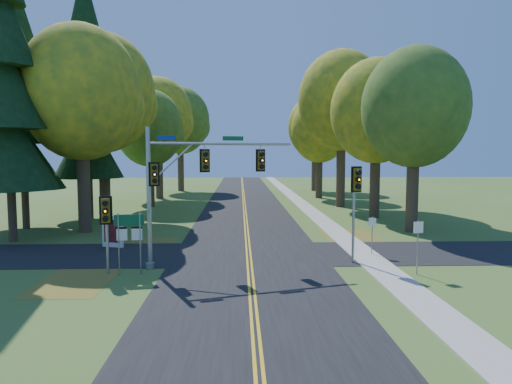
{
  "coord_description": "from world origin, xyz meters",
  "views": [
    {
      "loc": [
        -0.47,
        -22.38,
        5.46
      ],
      "look_at": [
        0.48,
        4.06,
        3.2
      ],
      "focal_mm": 32.0,
      "sensor_mm": 36.0,
      "label": 1
    }
  ],
  "objects_px": {
    "east_signal_pole": "(356,190)",
    "route_sign_cluster": "(129,231)",
    "traffic_mast": "(187,178)",
    "info_kiosk": "(113,232)"
  },
  "relations": [
    {
      "from": "traffic_mast",
      "to": "east_signal_pole",
      "type": "relative_size",
      "value": 1.47
    },
    {
      "from": "east_signal_pole",
      "to": "info_kiosk",
      "type": "height_order",
      "value": "east_signal_pole"
    },
    {
      "from": "east_signal_pole",
      "to": "info_kiosk",
      "type": "bearing_deg",
      "value": 150.26
    },
    {
      "from": "traffic_mast",
      "to": "route_sign_cluster",
      "type": "bearing_deg",
      "value": -164.61
    },
    {
      "from": "info_kiosk",
      "to": "traffic_mast",
      "type": "bearing_deg",
      "value": -23.71
    },
    {
      "from": "east_signal_pole",
      "to": "route_sign_cluster",
      "type": "relative_size",
      "value": 1.72
    },
    {
      "from": "traffic_mast",
      "to": "east_signal_pole",
      "type": "height_order",
      "value": "traffic_mast"
    },
    {
      "from": "traffic_mast",
      "to": "route_sign_cluster",
      "type": "height_order",
      "value": "traffic_mast"
    },
    {
      "from": "traffic_mast",
      "to": "east_signal_pole",
      "type": "bearing_deg",
      "value": -15.46
    },
    {
      "from": "east_signal_pole",
      "to": "info_kiosk",
      "type": "distance_m",
      "value": 14.04
    }
  ]
}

